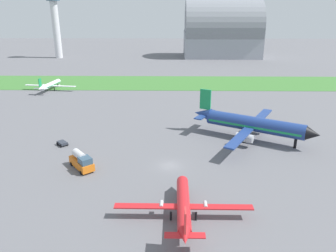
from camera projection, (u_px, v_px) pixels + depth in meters
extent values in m
plane|color=slate|center=(170.00, 166.00, 62.94)|extent=(600.00, 600.00, 0.00)
cube|color=#3D7533|center=(172.00, 83.00, 134.61)|extent=(360.00, 28.00, 0.08)
cylinder|color=red|center=(183.00, 203.00, 46.82)|extent=(1.87, 13.17, 1.83)
cone|color=black|center=(182.00, 179.00, 53.70)|extent=(1.80, 1.83, 1.79)
cone|color=red|center=(185.00, 237.00, 39.52)|extent=(1.65, 2.57, 1.65)
cube|color=red|center=(183.00, 204.00, 46.87)|extent=(1.91, 12.44, 0.26)
cube|color=red|center=(149.00, 206.00, 46.68)|extent=(10.06, 1.31, 0.18)
cube|color=red|center=(218.00, 207.00, 46.49)|extent=(10.06, 1.31, 0.18)
cylinder|color=#B7BABF|center=(161.00, 204.00, 47.13)|extent=(0.59, 1.47, 0.59)
cylinder|color=#B7BABF|center=(205.00, 205.00, 47.01)|extent=(0.59, 1.47, 0.59)
cube|color=red|center=(185.00, 220.00, 39.14)|extent=(0.22, 1.65, 2.93)
cube|color=red|center=(175.00, 235.00, 39.90)|extent=(2.56, 1.11, 0.15)
cube|color=red|center=(195.00, 235.00, 39.86)|extent=(2.56, 1.11, 0.15)
cylinder|color=black|center=(182.00, 192.00, 52.51)|extent=(0.33, 0.33, 1.28)
cylinder|color=black|center=(171.00, 216.00, 46.52)|extent=(0.33, 0.33, 1.28)
cylinder|color=black|center=(196.00, 216.00, 46.46)|extent=(0.33, 0.33, 1.28)
cylinder|color=navy|center=(254.00, 124.00, 74.20)|extent=(21.22, 14.04, 3.43)
cone|color=black|center=(312.00, 134.00, 68.25)|extent=(4.37, 4.46, 3.36)
cone|color=navy|center=(203.00, 114.00, 80.30)|extent=(5.32, 4.84, 3.09)
cube|color=#198C4C|center=(254.00, 125.00, 74.28)|extent=(20.17, 13.48, 0.48)
cube|color=navy|center=(260.00, 117.00, 80.76)|extent=(9.27, 14.10, 0.34)
cube|color=navy|center=(241.00, 136.00, 68.63)|extent=(9.27, 14.10, 0.34)
cylinder|color=#B7BABF|center=(257.00, 125.00, 78.99)|extent=(4.18, 3.48, 1.89)
cylinder|color=#B7BABF|center=(245.00, 138.00, 71.23)|extent=(4.18, 3.48, 1.89)
cube|color=#198C4C|center=(205.00, 99.00, 78.72)|extent=(2.64, 1.74, 4.99)
cube|color=navy|center=(208.00, 112.00, 81.80)|extent=(3.78, 4.72, 0.27)
cube|color=navy|center=(201.00, 117.00, 78.26)|extent=(3.78, 4.72, 0.27)
cylinder|color=black|center=(295.00, 143.00, 70.68)|extent=(0.62, 0.62, 2.18)
cylinder|color=black|center=(250.00, 131.00, 78.07)|extent=(0.62, 0.62, 2.18)
cylinder|color=black|center=(243.00, 138.00, 73.71)|extent=(0.62, 0.62, 2.18)
cylinder|color=white|center=(51.00, 85.00, 121.43)|extent=(3.41, 13.18, 1.81)
cone|color=black|center=(59.00, 81.00, 128.19)|extent=(1.99, 2.02, 1.78)
cone|color=white|center=(40.00, 89.00, 114.26)|extent=(1.93, 2.72, 1.63)
cube|color=#198C4C|center=(51.00, 85.00, 121.48)|extent=(3.35, 12.46, 0.25)
cube|color=white|center=(38.00, 85.00, 121.86)|extent=(10.05, 2.49, 0.18)
cube|color=white|center=(63.00, 86.00, 120.54)|extent=(10.05, 2.49, 0.18)
cylinder|color=#B7BABF|center=(43.00, 85.00, 122.09)|extent=(0.75, 1.51, 0.58)
cylinder|color=#B7BABF|center=(59.00, 86.00, 121.25)|extent=(0.75, 1.51, 0.58)
cube|color=#198C4C|center=(40.00, 83.00, 113.88)|extent=(0.42, 1.65, 2.90)
cube|color=white|center=(37.00, 88.00, 114.78)|extent=(2.65, 1.39, 0.15)
cube|color=white|center=(44.00, 89.00, 114.45)|extent=(2.65, 1.39, 0.15)
cylinder|color=black|center=(58.00, 86.00, 127.02)|extent=(0.33, 0.33, 1.27)
cylinder|color=black|center=(46.00, 89.00, 121.35)|extent=(0.33, 0.33, 1.27)
cylinder|color=black|center=(54.00, 89.00, 120.87)|extent=(0.33, 0.33, 1.27)
cube|color=orange|center=(82.00, 163.00, 61.60)|extent=(5.96, 6.56, 1.40)
cylinder|color=silver|center=(79.00, 155.00, 61.68)|extent=(3.45, 3.74, 1.54)
cube|color=#334C60|center=(85.00, 160.00, 59.81)|extent=(3.04, 3.09, 1.20)
cylinder|color=black|center=(93.00, 169.00, 60.85)|extent=(0.64, 0.70, 0.70)
cylinder|color=black|center=(81.00, 173.00, 59.46)|extent=(0.64, 0.70, 0.70)
cylinder|color=black|center=(83.00, 161.00, 64.22)|extent=(0.64, 0.70, 0.70)
cylinder|color=black|center=(71.00, 164.00, 62.82)|extent=(0.64, 0.70, 0.70)
cube|color=#2D333D|center=(62.00, 143.00, 72.21)|extent=(2.75, 2.76, 0.55)
cylinder|color=black|center=(67.00, 144.00, 72.22)|extent=(0.67, 0.67, 0.70)
cylinder|color=black|center=(61.00, 146.00, 71.25)|extent=(0.67, 0.67, 0.70)
cylinder|color=black|center=(64.00, 142.00, 73.36)|extent=(0.67, 0.67, 0.70)
cylinder|color=black|center=(58.00, 144.00, 72.39)|extent=(0.67, 0.67, 0.70)
cube|color=#9399A3|center=(221.00, 44.00, 208.26)|extent=(47.72, 29.58, 15.82)
cylinder|color=gray|center=(222.00, 27.00, 204.57)|extent=(46.76, 32.54, 32.54)
cylinder|color=silver|center=(56.00, 30.00, 199.74)|extent=(4.40, 4.40, 33.94)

